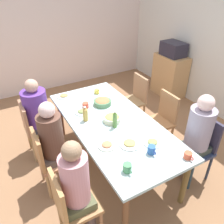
# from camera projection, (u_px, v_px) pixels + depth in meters

# --- Properties ---
(ground_plane) EXTENTS (6.93, 6.93, 0.00)m
(ground_plane) POSITION_uv_depth(u_px,v_px,m) (112.00, 162.00, 3.45)
(ground_plane) COLOR #916645
(wall_left) EXTENTS (0.12, 5.08, 2.60)m
(wall_left) POSITION_uv_depth(u_px,v_px,m) (44.00, 32.00, 4.91)
(wall_left) COLOR silver
(wall_left) RESTS_ON ground_plane
(dining_table) EXTENTS (2.22, 1.02, 0.75)m
(dining_table) POSITION_uv_depth(u_px,v_px,m) (112.00, 126.00, 3.08)
(dining_table) COLOR #ADCACD
(dining_table) RESTS_ON ground_plane
(chair_0) EXTENTS (0.40, 0.40, 0.90)m
(chair_0) POSITION_uv_depth(u_px,v_px,m) (49.00, 158.00, 2.80)
(chair_0) COLOR #B67552
(chair_0) RESTS_ON ground_plane
(person_0) EXTENTS (0.30, 0.30, 1.27)m
(person_0) POSITION_uv_depth(u_px,v_px,m) (53.00, 141.00, 2.71)
(person_0) COLOR brown
(person_0) RESTS_ON ground_plane
(chair_1) EXTENTS (0.40, 0.40, 0.90)m
(chair_1) POSITION_uv_depth(u_px,v_px,m) (162.00, 118.00, 3.54)
(chair_1) COLOR #B17749
(chair_1) RESTS_ON ground_plane
(chair_2) EXTENTS (0.40, 0.40, 0.90)m
(chair_2) POSITION_uv_depth(u_px,v_px,m) (34.00, 127.00, 3.34)
(chair_2) COLOR #A98348
(chair_2) RESTS_ON ground_plane
(person_2) EXTENTS (0.34, 0.34, 1.24)m
(person_2) POSITION_uv_depth(u_px,v_px,m) (37.00, 111.00, 3.25)
(person_2) COLOR #3A3A3B
(person_2) RESTS_ON ground_plane
(chair_3) EXTENTS (0.40, 0.40, 0.90)m
(chair_3) POSITION_uv_depth(u_px,v_px,m) (135.00, 97.00, 4.08)
(chair_3) COLOR tan
(chair_3) RESTS_ON ground_plane
(chair_4) EXTENTS (0.40, 0.40, 0.90)m
(chair_4) POSITION_uv_depth(u_px,v_px,m) (199.00, 145.00, 3.00)
(chair_4) COLOR navy
(chair_4) RESTS_ON ground_plane
(person_4) EXTENTS (0.31, 0.31, 1.27)m
(person_4) POSITION_uv_depth(u_px,v_px,m) (198.00, 132.00, 2.83)
(person_4) COLOR #3D3B46
(person_4) RESTS_ON ground_plane
(chair_5) EXTENTS (0.40, 0.40, 0.90)m
(chair_5) POSITION_uv_depth(u_px,v_px,m) (70.00, 204.00, 2.26)
(chair_5) COLOR #AC7748
(chair_5) RESTS_ON ground_plane
(person_5) EXTENTS (0.30, 0.30, 1.26)m
(person_5) POSITION_uv_depth(u_px,v_px,m) (77.00, 185.00, 2.17)
(person_5) COLOR brown
(person_5) RESTS_ON ground_plane
(plate_0) EXTENTS (0.21, 0.21, 0.04)m
(plate_0) POSITION_uv_depth(u_px,v_px,m) (153.00, 142.00, 2.66)
(plate_0) COLOR white
(plate_0) RESTS_ON dining_table
(plate_1) EXTENTS (0.20, 0.20, 0.04)m
(plate_1) POSITION_uv_depth(u_px,v_px,m) (82.00, 112.00, 3.22)
(plate_1) COLOR silver
(plate_1) RESTS_ON dining_table
(plate_2) EXTENTS (0.22, 0.22, 0.04)m
(plate_2) POSITION_uv_depth(u_px,v_px,m) (64.00, 96.00, 3.61)
(plate_2) COLOR white
(plate_2) RESTS_ON dining_table
(plate_3) EXTENTS (0.21, 0.21, 0.04)m
(plate_3) POSITION_uv_depth(u_px,v_px,m) (107.00, 145.00, 2.62)
(plate_3) COLOR silver
(plate_3) RESTS_ON dining_table
(plate_4) EXTENTS (0.25, 0.25, 0.04)m
(plate_4) POSITION_uv_depth(u_px,v_px,m) (130.00, 144.00, 2.65)
(plate_4) COLOR silver
(plate_4) RESTS_ON dining_table
(bowl_0) EXTENTS (0.24, 0.24, 0.09)m
(bowl_0) POSITION_uv_depth(u_px,v_px,m) (112.00, 118.00, 3.03)
(bowl_0) COLOR beige
(bowl_0) RESTS_ON dining_table
(bowl_1) EXTENTS (0.26, 0.26, 0.09)m
(bowl_1) POSITION_uv_depth(u_px,v_px,m) (102.00, 102.00, 3.39)
(bowl_1) COLOR #507D54
(bowl_1) RESTS_ON dining_table
(cup_0) EXTENTS (0.12, 0.09, 0.10)m
(cup_0) POSITION_uv_depth(u_px,v_px,m) (152.00, 150.00, 2.50)
(cup_0) COLOR #2B599F
(cup_0) RESTS_ON dining_table
(cup_1) EXTENTS (0.12, 0.09, 0.08)m
(cup_1) POSITION_uv_depth(u_px,v_px,m) (86.00, 105.00, 3.31)
(cup_1) COLOR #D34E36
(cup_1) RESTS_ON dining_table
(cup_2) EXTENTS (0.12, 0.09, 0.07)m
(cup_2) POSITION_uv_depth(u_px,v_px,m) (188.00, 155.00, 2.45)
(cup_2) COLOR #D35234
(cup_2) RESTS_ON dining_table
(cup_3) EXTENTS (0.12, 0.09, 0.09)m
(cup_3) POSITION_uv_depth(u_px,v_px,m) (127.00, 168.00, 2.28)
(cup_3) COLOR #498E58
(cup_3) RESTS_ON dining_table
(cup_4) EXTENTS (0.11, 0.08, 0.07)m
(cup_4) POSITION_uv_depth(u_px,v_px,m) (97.00, 91.00, 3.69)
(cup_4) COLOR #E7CF4C
(cup_4) RESTS_ON dining_table
(bottle_0) EXTENTS (0.06, 0.06, 0.24)m
(bottle_0) POSITION_uv_depth(u_px,v_px,m) (115.00, 120.00, 2.88)
(bottle_0) COLOR #54813A
(bottle_0) RESTS_ON dining_table
(bottle_1) EXTENTS (0.07, 0.07, 0.21)m
(bottle_1) POSITION_uv_depth(u_px,v_px,m) (85.00, 114.00, 3.01)
(bottle_1) COLOR gold
(bottle_1) RESTS_ON dining_table
(side_cabinet) EXTENTS (0.70, 0.44, 0.90)m
(side_cabinet) POSITION_uv_depth(u_px,v_px,m) (170.00, 75.00, 5.05)
(side_cabinet) COLOR tan
(side_cabinet) RESTS_ON ground_plane
(microwave) EXTENTS (0.48, 0.36, 0.28)m
(microwave) POSITION_uv_depth(u_px,v_px,m) (173.00, 49.00, 4.73)
(microwave) COLOR #272432
(microwave) RESTS_ON side_cabinet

